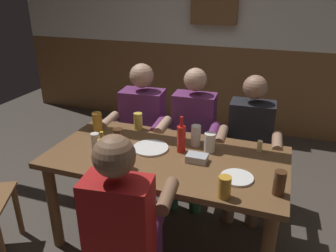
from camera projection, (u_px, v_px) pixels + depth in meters
ground_plane at (170, 230)px, 2.70m from camera, size 7.27×7.27×0.00m
back_wall_wainscot at (227, 88)px, 4.46m from camera, size 6.06×0.12×1.10m
dining_table at (166, 168)px, 2.38m from camera, size 1.66×0.85×0.73m
person_0 at (141, 122)px, 3.08m from camera, size 0.55×0.56×1.19m
person_1 at (192, 130)px, 2.93m from camera, size 0.52×0.52×1.19m
person_2 at (249, 139)px, 2.77m from camera, size 0.52×0.53×1.17m
person_3 at (125, 219)px, 1.82m from camera, size 0.52×0.54×1.20m
table_candle at (260, 146)px, 2.38m from camera, size 0.04×0.04×0.08m
condiment_caddy at (197, 158)px, 2.24m from camera, size 0.14×0.10×0.05m
plate_0 at (237, 178)px, 2.05m from camera, size 0.20×0.20×0.01m
plate_1 at (151, 148)px, 2.42m from camera, size 0.26×0.26×0.01m
bottle_0 at (181, 138)px, 2.34m from camera, size 0.06×0.06×0.27m
bottle_1 at (103, 152)px, 2.16m from camera, size 0.06×0.06×0.24m
pint_glass_0 at (210, 142)px, 2.36m from camera, size 0.08×0.08×0.14m
pint_glass_1 at (279, 183)px, 1.88m from camera, size 0.07×0.07×0.15m
pint_glass_2 at (118, 138)px, 2.43m from camera, size 0.07×0.07×0.14m
pint_glass_3 at (138, 121)px, 2.73m from camera, size 0.07×0.07×0.14m
pint_glass_4 at (196, 136)px, 2.44m from camera, size 0.07×0.07×0.16m
pint_glass_5 at (123, 156)px, 2.15m from camera, size 0.07×0.07×0.15m
pint_glass_6 at (224, 187)px, 1.85m from camera, size 0.07×0.07×0.13m
pint_glass_7 at (97, 122)px, 2.68m from camera, size 0.08×0.08×0.16m
pint_glass_8 at (95, 142)px, 2.38m from camera, size 0.06×0.06×0.13m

